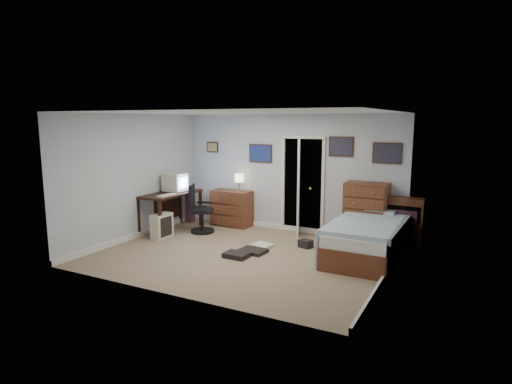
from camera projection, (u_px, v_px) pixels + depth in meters
The scene contains 15 objects.
floor at pixel (243, 255), 7.62m from camera, with size 5.00×4.00×0.02m, color gray.
computer_desk at pixel (167, 201), 9.22m from camera, with size 0.70×1.46×0.84m.
crt_monitor at pixel (175, 182), 9.23m from camera, with size 0.44×0.41×0.40m.
keyboard at pixel (166, 195), 8.75m from camera, with size 0.17×0.45×0.03m, color beige.
pc_tower at pixel (162, 226), 8.67m from camera, with size 0.24×0.47×0.50m.
office_chair at pixel (199, 214), 9.08m from camera, with size 0.67×0.67×1.04m.
media_stack at pixel (190, 206), 10.02m from camera, with size 0.15×0.15×0.76m, color maroon.
low_dresser at pixel (232, 208), 9.68m from camera, with size 0.90×0.45×0.80m, color brown.
table_lamp at pixel (239, 178), 9.48m from camera, with size 0.21×0.21×0.39m.
doorway at pixel (308, 184), 9.28m from camera, with size 0.96×1.12×2.05m.
tall_dresser at pixel (366, 213), 8.25m from camera, with size 0.81×0.48×1.19m, color brown.
headboard_bookcase at pixel (395, 220), 8.13m from camera, with size 1.06×0.33×0.94m.
bed at pixel (367, 238), 7.45m from camera, with size 1.20×2.18×0.71m.
wall_posters at pixel (313, 151), 8.80m from camera, with size 4.38×0.04×0.60m.
floor_clutter at pixel (260, 250), 7.77m from camera, with size 1.22×1.40×0.15m.
Camera 1 is at (3.58, -6.39, 2.37)m, focal length 30.00 mm.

